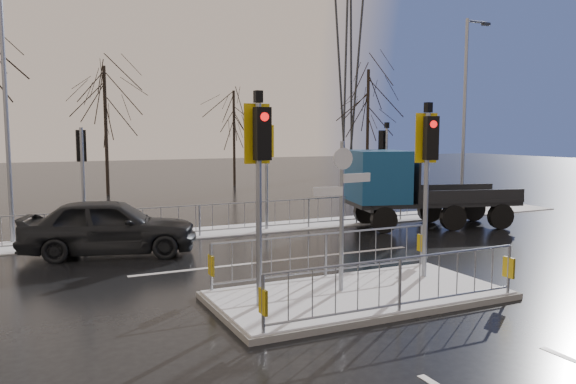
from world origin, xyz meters
name	(u,v)px	position (x,y,z in m)	size (l,w,h in m)	color
ground	(358,298)	(0.00, 0.00, 0.00)	(120.00, 120.00, 0.00)	black
snow_verge	(223,231)	(0.00, 8.60, 0.02)	(30.00, 2.00, 0.04)	white
lane_markings	(367,303)	(0.00, -0.33, 0.00)	(8.00, 11.38, 0.01)	silver
traffic_island	(358,280)	(-0.01, 0.01, 0.39)	(6.00, 3.04, 4.15)	slate
far_kerb_fixtures	(236,203)	(0.29, 8.09, 1.02)	(18.00, 0.65, 3.83)	gray
car_far_lane	(110,226)	(-4.01, 6.44, 0.80)	(1.89, 4.70, 1.60)	black
flatbed_truck	(400,187)	(5.98, 6.70, 1.47)	(6.30, 3.60, 2.76)	black
tree_far_a	(105,105)	(-2.00, 22.00, 4.82)	(3.75, 3.75, 7.08)	black
tree_far_b	(234,120)	(6.00, 24.00, 4.18)	(3.25, 3.25, 6.14)	black
tree_far_c	(368,105)	(14.00, 21.00, 5.15)	(4.00, 4.00, 7.55)	black
street_lamp_right	(466,108)	(10.57, 8.50, 4.39)	(1.25, 0.18, 8.00)	gray
street_lamp_left	(8,96)	(-6.43, 9.50, 4.49)	(1.25, 0.18, 8.20)	gray
pylon_wires	(337,35)	(16.88, 30.00, 11.03)	(70.00, 2.38, 19.97)	#2D3033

